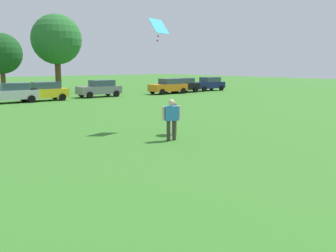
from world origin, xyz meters
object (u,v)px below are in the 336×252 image
(parked_car_yellow_4, at_px, (43,91))
(parked_car_gray_5, at_px, (100,88))
(parked_car_black_7, at_px, (181,85))
(adult_bystander, at_px, (171,116))
(tree_right, at_px, (1,54))
(kite, at_px, (159,28))
(parked_car_navy_8, at_px, (209,84))
(bystander_near_trees, at_px, (174,115))
(tree_far_right, at_px, (57,40))
(parked_car_orange_6, at_px, (169,86))
(parked_car_silver_3, at_px, (11,93))

(parked_car_yellow_4, height_order, parked_car_gray_5, same)
(parked_car_yellow_4, distance_m, parked_car_black_7, 16.31)
(adult_bystander, bearing_deg, parked_car_yellow_4, 105.09)
(tree_right, bearing_deg, kite, -87.89)
(parked_car_gray_5, distance_m, tree_right, 10.57)
(parked_car_navy_8, height_order, tree_right, tree_right)
(bystander_near_trees, xyz_separation_m, parked_car_gray_5, (6.88, 20.62, -0.04))
(kite, xyz_separation_m, parked_car_yellow_4, (0.53, 18.17, -4.11))
(tree_right, relative_size, tree_far_right, 0.71)
(parked_car_gray_5, relative_size, tree_right, 0.68)
(parked_car_orange_6, bearing_deg, parked_car_black_7, -166.07)
(bystander_near_trees, height_order, tree_far_right, tree_far_right)
(adult_bystander, xyz_separation_m, bystander_near_trees, (0.96, 0.99, -0.14))
(parked_car_orange_6, height_order, tree_right, tree_right)
(kite, distance_m, parked_car_orange_6, 23.42)
(bystander_near_trees, distance_m, parked_car_yellow_4, 19.95)
(parked_car_yellow_4, distance_m, parked_car_orange_6, 13.95)
(adult_bystander, bearing_deg, bystander_near_trees, 66.31)
(adult_bystander, relative_size, kite, 1.39)
(bystander_near_trees, xyz_separation_m, parked_car_navy_8, (21.96, 20.67, -0.04))
(adult_bystander, height_order, kite, kite)
(parked_car_black_7, bearing_deg, parked_car_orange_6, 13.93)
(parked_car_silver_3, bearing_deg, parked_car_yellow_4, -176.54)
(parked_car_silver_3, xyz_separation_m, parked_car_gray_5, (8.73, 0.87, 0.00))
(bystander_near_trees, relative_size, tree_right, 0.24)
(parked_car_black_7, xyz_separation_m, tree_right, (-17.78, 7.05, 3.44))
(adult_bystander, distance_m, parked_car_silver_3, 20.77)
(parked_car_navy_8, relative_size, tree_right, 0.68)
(bystander_near_trees, bearing_deg, parked_car_black_7, -24.41)
(kite, height_order, parked_car_black_7, kite)
(kite, relative_size, parked_car_gray_5, 0.29)
(parked_car_gray_5, relative_size, parked_car_orange_6, 1.00)
(parked_car_silver_3, distance_m, tree_right, 8.43)
(parked_car_navy_8, distance_m, tree_far_right, 18.89)
(parked_car_gray_5, xyz_separation_m, parked_car_orange_6, (8.02, -0.92, 0.00))
(bystander_near_trees, xyz_separation_m, tree_right, (-0.52, 27.34, 3.40))
(parked_car_orange_6, height_order, parked_car_navy_8, same)
(tree_right, distance_m, tree_far_right, 7.36)
(tree_right, xyz_separation_m, tree_far_right, (6.74, 2.37, 1.77))
(parked_car_navy_8, bearing_deg, parked_car_silver_3, 2.21)
(parked_car_gray_5, xyz_separation_m, tree_far_right, (-0.67, 9.08, 5.22))
(parked_car_silver_3, relative_size, parked_car_yellow_4, 1.00)
(bystander_near_trees, bearing_deg, kite, 2.52)
(tree_far_right, bearing_deg, parked_car_orange_6, -49.03)
(parked_car_black_7, distance_m, parked_car_navy_8, 4.72)
(parked_car_gray_5, height_order, parked_car_navy_8, same)
(kite, relative_size, parked_car_yellow_4, 0.29)
(parked_car_orange_6, distance_m, parked_car_navy_8, 7.13)
(parked_car_yellow_4, bearing_deg, adult_bystander, 84.79)
(kite, distance_m, tree_far_right, 28.56)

